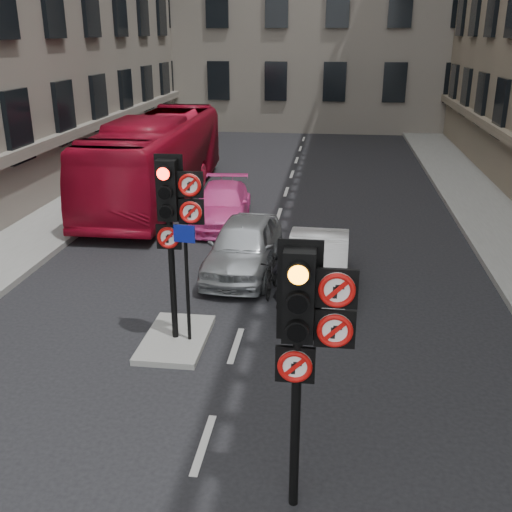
% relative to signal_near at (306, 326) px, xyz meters
% --- Properties ---
extents(pavement_left, '(3.00, 50.00, 0.16)m').
position_rel_signal_near_xyz_m(pavement_left, '(-8.69, 11.01, -2.50)').
color(pavement_left, gray).
rests_on(pavement_left, ground).
extents(centre_island, '(1.20, 2.00, 0.12)m').
position_rel_signal_near_xyz_m(centre_island, '(-2.69, 4.01, -2.52)').
color(centre_island, gray).
rests_on(centre_island, ground).
extents(signal_near, '(0.91, 0.40, 3.58)m').
position_rel_signal_near_xyz_m(signal_near, '(0.00, 0.00, 0.00)').
color(signal_near, black).
rests_on(signal_near, ground).
extents(signal_far, '(0.91, 0.40, 3.58)m').
position_rel_signal_near_xyz_m(signal_far, '(-2.60, 4.00, 0.12)').
color(signal_far, black).
rests_on(signal_far, centre_island).
extents(car_silver, '(1.80, 4.09, 1.37)m').
position_rel_signal_near_xyz_m(car_silver, '(-1.90, 7.85, -1.90)').
color(car_silver, '#A3A7AB').
rests_on(car_silver, ground).
extents(car_white, '(1.47, 3.98, 1.30)m').
position_rel_signal_near_xyz_m(car_white, '(-0.02, 6.86, -1.93)').
color(car_white, white).
rests_on(car_white, ground).
extents(car_pink, '(1.99, 4.25, 1.20)m').
position_rel_signal_near_xyz_m(car_pink, '(-3.20, 11.80, -1.98)').
color(car_pink, '#E9449B').
rests_on(car_pink, ground).
extents(bus_red, '(2.59, 10.73, 2.98)m').
position_rel_signal_near_xyz_m(bus_red, '(-5.99, 14.34, -1.09)').
color(bus_red, maroon).
rests_on(bus_red, ground).
extents(motorcycle, '(0.51, 1.49, 0.88)m').
position_rel_signal_near_xyz_m(motorcycle, '(-1.06, 6.62, -2.14)').
color(motorcycle, black).
rests_on(motorcycle, ground).
extents(motorcyclist, '(0.72, 0.55, 1.77)m').
position_rel_signal_near_xyz_m(motorcyclist, '(-0.58, 5.05, -1.70)').
color(motorcyclist, black).
rests_on(motorcyclist, ground).
extents(info_sign, '(0.40, 0.14, 2.34)m').
position_rel_signal_near_xyz_m(info_sign, '(-2.39, 3.92, -0.95)').
color(info_sign, black).
rests_on(info_sign, centre_island).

